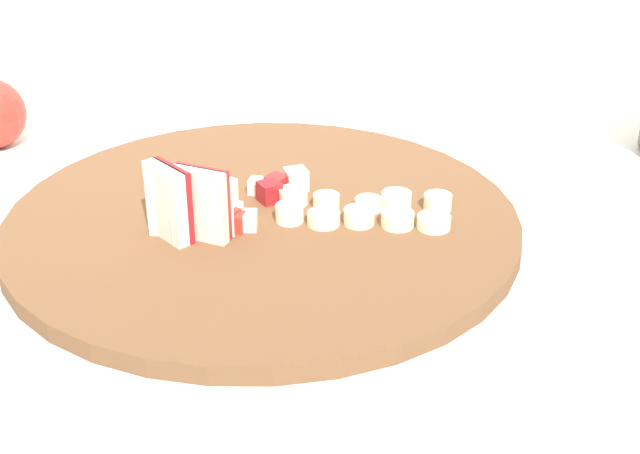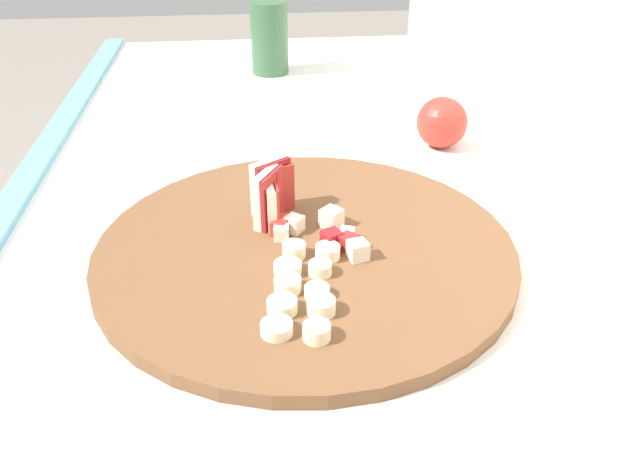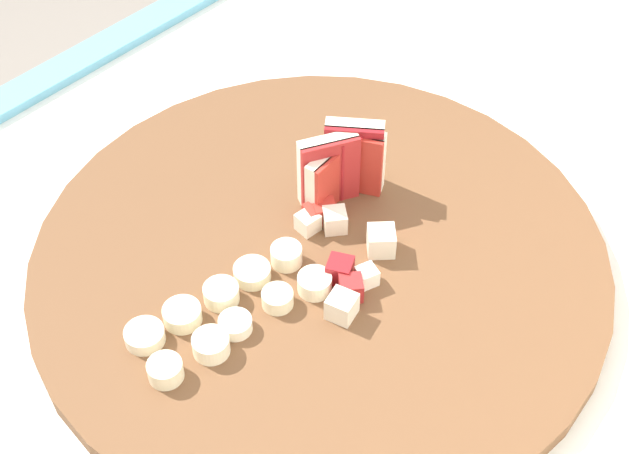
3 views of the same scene
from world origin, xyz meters
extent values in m
cube|color=silver|center=(0.00, 0.00, 0.44)|extent=(1.52, 0.78, 0.89)
cube|color=#60A8C6|center=(0.00, -0.37, 0.88)|extent=(1.52, 0.04, 0.04)
cube|color=silver|center=(0.00, 0.41, 0.66)|extent=(2.40, 0.04, 1.33)
cylinder|color=brown|center=(0.15, -0.02, 0.89)|extent=(0.45, 0.45, 0.02)
cube|color=#B22D23|center=(0.08, -0.05, 0.93)|extent=(0.02, 0.04, 0.06)
cube|color=white|center=(0.07, -0.05, 0.93)|extent=(0.03, 0.04, 0.06)
cube|color=maroon|center=(0.08, -0.05, 0.93)|extent=(0.03, 0.04, 0.06)
cube|color=#EFE5CC|center=(0.07, -0.06, 0.93)|extent=(0.04, 0.05, 0.06)
cube|color=#A32323|center=(0.10, -0.05, 0.93)|extent=(0.05, 0.03, 0.06)
cube|color=beige|center=(0.10, -0.06, 0.93)|extent=(0.05, 0.03, 0.06)
cube|color=maroon|center=(0.08, -0.05, 0.93)|extent=(0.04, 0.01, 0.06)
cube|color=white|center=(0.07, -0.05, 0.93)|extent=(0.04, 0.02, 0.06)
cube|color=#B22D23|center=(0.10, -0.05, 0.93)|extent=(0.05, 0.01, 0.05)
cube|color=#EFE5CC|center=(0.10, -0.06, 0.93)|extent=(0.05, 0.01, 0.05)
cube|color=maroon|center=(0.16, 0.01, 0.91)|extent=(0.02, 0.02, 0.02)
cube|color=#EFE5CC|center=(0.14, -0.05, 0.91)|extent=(0.02, 0.02, 0.02)
cube|color=#A32323|center=(0.16, 0.02, 0.91)|extent=(0.02, 0.02, 0.02)
cube|color=beige|center=(0.11, 0.01, 0.91)|extent=(0.03, 0.03, 0.02)
cube|color=#B22D23|center=(0.13, -0.05, 0.91)|extent=(0.02, 0.02, 0.02)
cube|color=#EFE5CC|center=(0.12, -0.03, 0.91)|extent=(0.03, 0.03, 0.02)
cube|color=#EFE5CC|center=(0.18, 0.03, 0.91)|extent=(0.02, 0.02, 0.02)
cube|color=white|center=(0.15, 0.02, 0.91)|extent=(0.02, 0.02, 0.01)
cube|color=#B22D23|center=(0.12, -0.04, 0.91)|extent=(0.02, 0.02, 0.02)
cylinder|color=#F4EAC6|center=(0.17, -0.03, 0.91)|extent=(0.02, 0.02, 0.02)
cylinder|color=beige|center=(0.20, -0.04, 0.91)|extent=(0.03, 0.03, 0.01)
cylinder|color=beige|center=(0.23, -0.04, 0.91)|extent=(0.03, 0.03, 0.01)
cylinder|color=beige|center=(0.26, -0.05, 0.91)|extent=(0.03, 0.03, 0.01)
cylinder|color=#F4EAC6|center=(0.29, -0.06, 0.91)|extent=(0.03, 0.03, 0.01)
cylinder|color=#F4EAC6|center=(0.18, 0.00, 0.91)|extent=(0.03, 0.03, 0.01)
cylinder|color=beige|center=(0.21, -0.01, 0.91)|extent=(0.02, 0.02, 0.01)
cylinder|color=white|center=(0.24, -0.02, 0.91)|extent=(0.02, 0.02, 0.01)
cylinder|color=#F4EAC6|center=(0.27, -0.02, 0.91)|extent=(0.03, 0.03, 0.01)
cylinder|color=beige|center=(0.31, -0.02, 0.91)|extent=(0.02, 0.02, 0.01)
cylinder|color=#335638|center=(-0.51, -0.04, 0.95)|extent=(0.07, 0.07, 0.13)
sphere|color=#B22D23|center=(-0.13, 0.20, 0.92)|extent=(0.07, 0.07, 0.07)
camera|label=1|loc=(0.14, -0.75, 1.27)|focal=52.47mm
camera|label=2|loc=(0.75, -0.06, 1.28)|focal=37.00mm
camera|label=3|loc=(0.50, 0.30, 1.44)|focal=51.70mm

